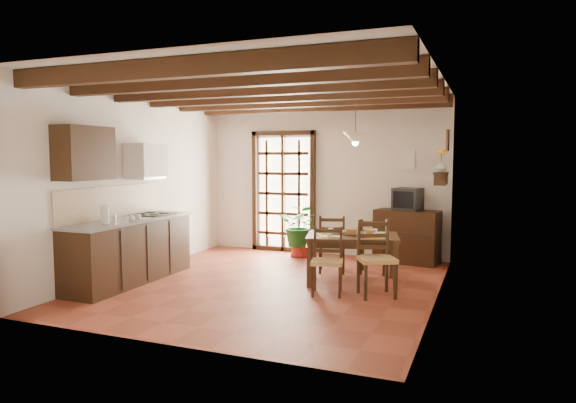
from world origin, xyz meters
The scene contains 25 objects.
ground_plane centered at (0.00, 0.00, 0.00)m, with size 5.00×5.00×0.00m, color brown.
room_shell centered at (0.00, 0.00, 1.82)m, with size 4.52×5.02×2.81m.
ceiling_beams centered at (0.00, 0.00, 2.69)m, with size 4.50×4.34×0.20m.
french_door centered at (-0.80, 2.45, 1.18)m, with size 1.26×0.11×2.32m.
kitchen_counter centered at (-1.96, -0.60, 0.47)m, with size 0.64×2.25×1.38m.
upper_cabinet centered at (-2.08, -1.30, 1.85)m, with size 0.35×0.80×0.70m, color black.
range_hood centered at (-2.05, -0.05, 1.73)m, with size 0.38×0.60×0.54m.
counter_items centered at (-1.95, -0.51, 0.96)m, with size 0.50×1.43×0.25m.
dining_table centered at (1.04, 0.52, 0.60)m, with size 1.44×1.10×0.69m.
chair_near_left centered at (0.89, -0.19, 0.27)m, with size 0.48×0.47×0.88m.
chair_near_right centered at (1.50, -0.04, 0.31)m, with size 0.60×0.59×0.98m.
chair_far_left centered at (0.58, 1.08, 0.28)m, with size 0.50×0.49×0.90m.
chair_far_right centered at (1.19, 1.23, 0.27)m, with size 0.45×0.43×0.86m.
table_setting centered at (1.04, 0.52, 0.67)m, with size 0.93×0.62×0.09m.
table_bowl centered at (0.81, 0.51, 0.72)m, with size 0.22×0.22×0.05m, color white.
sideboard centered at (1.56, 2.23, 0.45)m, with size 1.06×0.48×0.90m, color black.
crt_tv centered at (1.56, 2.22, 1.09)m, with size 0.51×0.49×0.37m.
fuse_box centered at (1.50, 2.48, 1.75)m, with size 0.25×0.03×0.32m, color white.
plant_pot centered at (-0.33, 2.05, 0.11)m, with size 0.33×0.33×0.20m, color maroon.
potted_plant centered at (-0.33, 2.05, 0.57)m, with size 1.78×1.53×1.98m, color #144C19.
wall_shelf centered at (2.14, 1.60, 1.51)m, with size 0.20×0.42×0.20m.
shelf_vase centered at (2.14, 1.60, 1.65)m, with size 0.15×0.15×0.15m, color #B2BFB2.
shelf_flowers centered at (2.14, 1.60, 1.86)m, with size 0.14×0.14×0.36m.
framed_picture centered at (2.22, 1.60, 2.05)m, with size 0.03×0.32×0.32m.
pendant_lamp centered at (1.04, 0.62, 2.08)m, with size 0.36×0.36×0.84m.
Camera 1 is at (2.83, -6.54, 1.82)m, focal length 32.00 mm.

